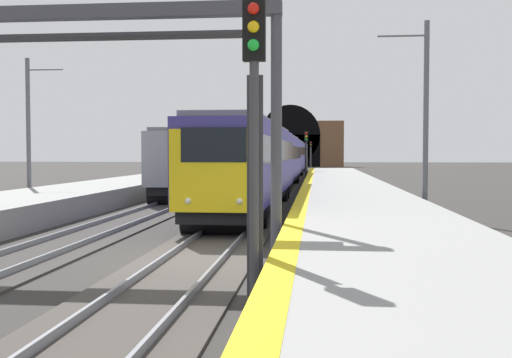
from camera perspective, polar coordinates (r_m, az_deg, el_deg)
name	(u,v)px	position (r m, az deg, el deg)	size (l,w,h in m)	color
ground_plane	(196,261)	(15.52, -5.61, -7.62)	(320.00, 320.00, 0.00)	#302D2B
platform_right	(384,245)	(15.24, 11.78, -6.04)	(112.00, 4.86, 0.95)	gray
platform_right_edge_strip	(294,224)	(15.10, 3.53, -4.24)	(112.00, 0.50, 0.01)	yellow
track_main_line	(196,260)	(15.52, -5.62, -7.47)	(160.00, 2.94, 0.21)	#423D38
track_adjacent_line	(28,257)	(16.93, -20.45, -6.78)	(160.00, 2.80, 0.21)	#383533
train_main_approaching	(284,157)	(55.85, 2.63, 2.03)	(75.50, 3.11, 4.03)	navy
train_adjacent_platform	(228,157)	(51.14, -2.61, 2.02)	(40.92, 2.75, 4.90)	gray
railway_signal_near	(254,124)	(10.42, -0.16, 5.17)	(0.39, 0.38, 5.31)	#38383D
railway_signal_mid	(306,151)	(59.29, 4.69, 2.66)	(0.39, 0.38, 4.79)	#38383D
railway_signal_far	(311,153)	(100.38, 5.12, 2.45)	(0.39, 0.38, 4.55)	#38383D
overhead_signal_gantry	(112,66)	(16.27, -13.22, 10.22)	(0.70, 8.66, 6.47)	#3F3F47
tunnel_portal	(290,144)	(119.14, 3.22, 3.30)	(2.44, 20.49, 11.91)	brown
catenary_mast_near	(425,117)	(26.23, 15.46, 5.54)	(0.22, 2.10, 8.11)	#595B60
catenary_mast_far	(29,130)	(33.79, -20.37, 4.30)	(0.22, 2.01, 7.57)	#595B60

